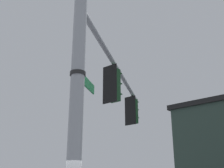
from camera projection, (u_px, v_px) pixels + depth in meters
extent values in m
cylinder|color=#ADB2B7|center=(76.00, 117.00, 5.56)|extent=(0.29, 0.29, 6.65)
cylinder|color=#ADB2B7|center=(119.00, 71.00, 9.94)|extent=(3.51, 7.05, 0.15)
cylinder|color=black|center=(113.00, 67.00, 9.14)|extent=(0.08, 0.08, 0.18)
cube|color=#194723|center=(113.00, 85.00, 8.93)|extent=(0.36, 0.30, 1.05)
sphere|color=red|center=(117.00, 76.00, 9.19)|extent=(0.22, 0.22, 0.22)
cube|color=#194723|center=(117.00, 74.00, 9.24)|extent=(0.24, 0.20, 0.03)
sphere|color=brown|center=(117.00, 87.00, 9.07)|extent=(0.22, 0.22, 0.22)
cube|color=#194723|center=(117.00, 84.00, 9.12)|extent=(0.24, 0.20, 0.03)
sphere|color=#0F4C19|center=(117.00, 97.00, 8.95)|extent=(0.22, 0.22, 0.22)
cube|color=#194723|center=(117.00, 94.00, 9.00)|extent=(0.24, 0.20, 0.03)
cube|color=black|center=(110.00, 84.00, 8.81)|extent=(0.54, 0.03, 1.22)
cylinder|color=black|center=(132.00, 97.00, 12.29)|extent=(0.08, 0.08, 0.18)
cube|color=#194723|center=(133.00, 111.00, 12.08)|extent=(0.36, 0.30, 1.05)
sphere|color=red|center=(135.00, 104.00, 12.34)|extent=(0.22, 0.22, 0.22)
cube|color=#194723|center=(135.00, 102.00, 12.38)|extent=(0.24, 0.20, 0.03)
sphere|color=brown|center=(135.00, 112.00, 12.22)|extent=(0.22, 0.22, 0.22)
cube|color=#194723|center=(135.00, 110.00, 12.27)|extent=(0.24, 0.20, 0.03)
sphere|color=#0F4C19|center=(135.00, 120.00, 12.10)|extent=(0.22, 0.22, 0.22)
cube|color=#194723|center=(136.00, 118.00, 12.15)|extent=(0.24, 0.20, 0.03)
cube|color=black|center=(130.00, 110.00, 11.96)|extent=(0.54, 0.03, 1.22)
cube|color=#147238|center=(88.00, 84.00, 6.43)|extent=(0.43, 0.84, 0.22)
cube|color=white|center=(87.00, 84.00, 6.43)|extent=(0.41, 0.83, 0.04)
cylinder|color=#262626|center=(78.00, 74.00, 5.86)|extent=(0.33, 0.33, 0.08)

